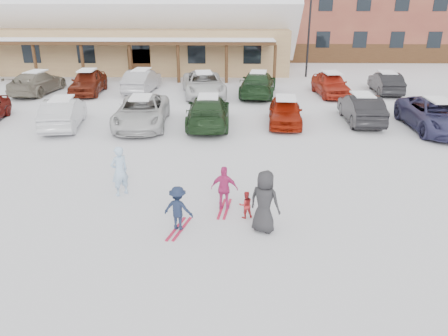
{
  "coord_description": "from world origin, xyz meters",
  "views": [
    {
      "loc": [
        0.62,
        -12.25,
        6.33
      ],
      "look_at": [
        0.3,
        1.0,
        1.0
      ],
      "focal_mm": 35.0,
      "sensor_mm": 36.0,
      "label": 1
    }
  ],
  "objects_px": {
    "lamp_post": "(309,31)",
    "toddler_red": "(246,205)",
    "parked_car_2": "(142,112)",
    "parked_car_12": "(331,84)",
    "parked_car_7": "(37,83)",
    "bystander_dark": "(265,202)",
    "parked_car_8": "(88,82)",
    "parked_car_13": "(386,83)",
    "child_magenta": "(224,188)",
    "parked_car_10": "(204,84)",
    "parked_car_6": "(436,115)",
    "parked_car_9": "(142,81)",
    "day_lodge": "(126,22)",
    "adult_skier": "(120,171)",
    "parked_car_4": "(285,111)",
    "parked_car_5": "(361,108)",
    "parked_car_11": "(258,84)",
    "parked_car_1": "(63,113)",
    "parked_car_3": "(208,111)",
    "child_navy": "(178,209)"
  },
  "relations": [
    {
      "from": "day_lodge",
      "to": "parked_car_11",
      "type": "xyz_separation_m",
      "value": [
        11.17,
        -11.54,
        -3.17
      ]
    },
    {
      "from": "toddler_red",
      "to": "parked_car_5",
      "type": "relative_size",
      "value": 0.19
    },
    {
      "from": "parked_car_11",
      "to": "parked_car_5",
      "type": "bearing_deg",
      "value": 136.16
    },
    {
      "from": "day_lodge",
      "to": "toddler_red",
      "type": "xyz_separation_m",
      "value": [
        9.99,
        -28.48,
        -3.51
      ]
    },
    {
      "from": "adult_skier",
      "to": "parked_car_11",
      "type": "bearing_deg",
      "value": -153.6
    },
    {
      "from": "parked_car_10",
      "to": "lamp_post",
      "type": "bearing_deg",
      "value": 33.63
    },
    {
      "from": "parked_car_1",
      "to": "day_lodge",
      "type": "bearing_deg",
      "value": -96.08
    },
    {
      "from": "adult_skier",
      "to": "parked_car_12",
      "type": "bearing_deg",
      "value": -167.51
    },
    {
      "from": "parked_car_4",
      "to": "parked_car_5",
      "type": "bearing_deg",
      "value": 11.5
    },
    {
      "from": "parked_car_11",
      "to": "toddler_red",
      "type": "bearing_deg",
      "value": 93.26
    },
    {
      "from": "day_lodge",
      "to": "parked_car_9",
      "type": "height_order",
      "value": "day_lodge"
    },
    {
      "from": "parked_car_7",
      "to": "lamp_post",
      "type": "bearing_deg",
      "value": -154.76
    },
    {
      "from": "parked_car_2",
      "to": "parked_car_6",
      "type": "relative_size",
      "value": 0.98
    },
    {
      "from": "bystander_dark",
      "to": "parked_car_10",
      "type": "relative_size",
      "value": 0.33
    },
    {
      "from": "bystander_dark",
      "to": "day_lodge",
      "type": "bearing_deg",
      "value": -41.31
    },
    {
      "from": "day_lodge",
      "to": "parked_car_2",
      "type": "xyz_separation_m",
      "value": [
        4.93,
        -18.77,
        -3.2
      ]
    },
    {
      "from": "parked_car_7",
      "to": "bystander_dark",
      "type": "bearing_deg",
      "value": 133.88
    },
    {
      "from": "parked_car_2",
      "to": "parked_car_12",
      "type": "bearing_deg",
      "value": 30.39
    },
    {
      "from": "day_lodge",
      "to": "parked_car_6",
      "type": "xyz_separation_m",
      "value": [
        19.54,
        -19.16,
        -3.18
      ]
    },
    {
      "from": "parked_car_9",
      "to": "parked_car_12",
      "type": "bearing_deg",
      "value": -179.19
    },
    {
      "from": "day_lodge",
      "to": "parked_car_12",
      "type": "height_order",
      "value": "day_lodge"
    },
    {
      "from": "child_magenta",
      "to": "parked_car_10",
      "type": "relative_size",
      "value": 0.26
    },
    {
      "from": "parked_car_13",
      "to": "parked_car_6",
      "type": "bearing_deg",
      "value": 91.17
    },
    {
      "from": "parked_car_2",
      "to": "parked_car_5",
      "type": "distance_m",
      "value": 11.35
    },
    {
      "from": "parked_car_12",
      "to": "parked_car_4",
      "type": "bearing_deg",
      "value": -123.06
    },
    {
      "from": "parked_car_2",
      "to": "parked_car_12",
      "type": "xyz_separation_m",
      "value": [
        11.02,
        7.4,
        0.01
      ]
    },
    {
      "from": "parked_car_2",
      "to": "lamp_post",
      "type": "bearing_deg",
      "value": 50.24
    },
    {
      "from": "child_magenta",
      "to": "parked_car_5",
      "type": "xyz_separation_m",
      "value": [
        6.9,
        10.13,
        0.02
      ]
    },
    {
      "from": "adult_skier",
      "to": "parked_car_1",
      "type": "xyz_separation_m",
      "value": [
        -4.79,
        7.85,
        -0.12
      ]
    },
    {
      "from": "adult_skier",
      "to": "parked_car_8",
      "type": "distance_m",
      "value": 16.92
    },
    {
      "from": "child_navy",
      "to": "parked_car_12",
      "type": "distance_m",
      "value": 19.53
    },
    {
      "from": "lamp_post",
      "to": "toddler_red",
      "type": "relative_size",
      "value": 7.4
    },
    {
      "from": "parked_car_11",
      "to": "parked_car_12",
      "type": "relative_size",
      "value": 1.2
    },
    {
      "from": "parked_car_2",
      "to": "parked_car_12",
      "type": "height_order",
      "value": "parked_car_12"
    },
    {
      "from": "child_magenta",
      "to": "parked_car_11",
      "type": "relative_size",
      "value": 0.27
    },
    {
      "from": "parked_car_4",
      "to": "parked_car_10",
      "type": "distance_m",
      "value": 8.12
    },
    {
      "from": "parked_car_2",
      "to": "adult_skier",
      "type": "bearing_deg",
      "value": -87.14
    },
    {
      "from": "parked_car_12",
      "to": "bystander_dark",
      "type": "bearing_deg",
      "value": -111.86
    },
    {
      "from": "parked_car_1",
      "to": "parked_car_5",
      "type": "bearing_deg",
      "value": 175.61
    },
    {
      "from": "bystander_dark",
      "to": "parked_car_2",
      "type": "distance_m",
      "value": 11.86
    },
    {
      "from": "parked_car_12",
      "to": "parked_car_13",
      "type": "height_order",
      "value": "parked_car_12"
    },
    {
      "from": "toddler_red",
      "to": "parked_car_12",
      "type": "relative_size",
      "value": 0.19
    },
    {
      "from": "day_lodge",
      "to": "parked_car_8",
      "type": "bearing_deg",
      "value": -91.08
    },
    {
      "from": "toddler_red",
      "to": "parked_car_12",
      "type": "bearing_deg",
      "value": -124.19
    },
    {
      "from": "day_lodge",
      "to": "parked_car_7",
      "type": "bearing_deg",
      "value": -107.94
    },
    {
      "from": "parked_car_8",
      "to": "parked_car_12",
      "type": "xyz_separation_m",
      "value": [
        16.16,
        -0.23,
        -0.03
      ]
    },
    {
      "from": "child_magenta",
      "to": "parked_car_9",
      "type": "relative_size",
      "value": 0.31
    },
    {
      "from": "parked_car_3",
      "to": "parked_car_10",
      "type": "bearing_deg",
      "value": -85.14
    },
    {
      "from": "bystander_dark",
      "to": "parked_car_7",
      "type": "relative_size",
      "value": 0.36
    },
    {
      "from": "parked_car_2",
      "to": "toddler_red",
      "type": "bearing_deg",
      "value": -65.95
    }
  ]
}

